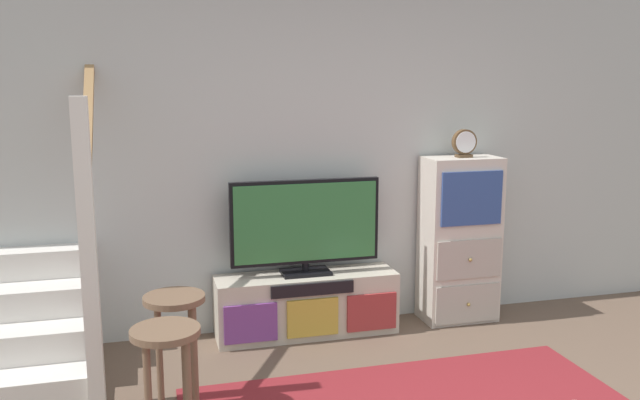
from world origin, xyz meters
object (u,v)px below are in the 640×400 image
object	(u,v)px
side_cabinet	(460,240)
media_console	(307,304)
desk_clock	(464,143)
bar_stool_near	(167,363)
television	(306,224)
bar_stool_far	(175,327)

from	to	relation	value
side_cabinet	media_console	bearing A→B (deg)	-179.53
desk_clock	bar_stool_near	bearing A→B (deg)	-147.70
television	desk_clock	distance (m)	1.37
side_cabinet	bar_stool_far	size ratio (longest dim) A/B	1.81
television	side_cabinet	world-z (taller)	side_cabinet
media_console	bar_stool_far	bearing A→B (deg)	-134.74
desk_clock	bar_stool_near	xyz separation A→B (m)	(-2.31, -1.46, -0.88)
side_cabinet	bar_stool_far	xyz separation A→B (m)	(-2.24, -1.02, -0.12)
side_cabinet	television	bearing A→B (deg)	179.37
desk_clock	media_console	bearing A→B (deg)	179.78
television	desk_clock	bearing A→B (deg)	-1.32
desk_clock	television	bearing A→B (deg)	178.68
media_console	bar_stool_far	xyz separation A→B (m)	(-1.00, -1.01, 0.30)
media_console	bar_stool_near	xyz separation A→B (m)	(-1.07, -1.46, 0.29)
media_console	bar_stool_near	size ratio (longest dim) A/B	1.92
media_console	desk_clock	xyz separation A→B (m)	(1.24, -0.00, 1.18)
media_console	desk_clock	world-z (taller)	desk_clock
side_cabinet	bar_stool_near	xyz separation A→B (m)	(-2.31, -1.47, -0.12)
media_console	television	distance (m)	0.61
bar_stool_near	bar_stool_far	distance (m)	0.46
television	bar_stool_far	distance (m)	1.47
side_cabinet	bar_stool_near	world-z (taller)	side_cabinet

